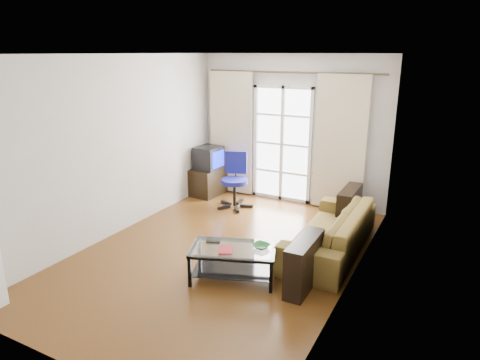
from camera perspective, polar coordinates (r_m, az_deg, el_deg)
name	(u,v)px	position (r m, az deg, el deg)	size (l,w,h in m)	color
floor	(221,253)	(6.13, -2.61, -9.67)	(5.20, 5.20, 0.00)	brown
ceiling	(218,54)	(5.49, -2.99, 16.45)	(5.20, 5.20, 0.00)	white
wall_back	(291,130)	(7.96, 6.85, 6.67)	(3.60, 0.02, 2.70)	beige
wall_front	(55,229)	(3.78, -23.40, -6.04)	(3.60, 0.02, 2.70)	beige
wall_left	(117,147)	(6.74, -16.11, 4.30)	(0.02, 5.20, 2.70)	beige
wall_right	(356,178)	(5.02, 15.20, 0.23)	(0.02, 5.20, 2.70)	beige
french_door	(282,144)	(8.02, 5.64, 4.77)	(1.16, 0.06, 2.15)	white
curtain_rod	(291,72)	(7.75, 6.85, 14.07)	(0.04, 0.04, 3.30)	#4C3F2D
curtain_left	(231,133)	(8.38, -1.19, 6.24)	(0.90, 0.07, 2.35)	beige
curtain_right	(340,144)	(7.59, 13.19, 4.70)	(0.90, 0.07, 2.35)	beige
radiator	(329,190)	(7.87, 11.76, -1.36)	(0.64, 0.12, 0.64)	gray
sofa	(330,230)	(6.18, 11.93, -6.60)	(0.86, 2.16, 0.63)	brown
coffee_table	(233,259)	(5.37, -0.92, -10.46)	(1.18, 0.91, 0.42)	silver
bowl	(261,246)	(5.29, 2.86, -8.80)	(0.25, 0.25, 0.05)	green
book	(219,250)	(5.23, -2.83, -9.31)	(0.25, 0.28, 0.02)	#953112
remote	(213,242)	(5.44, -3.61, -8.25)	(0.18, 0.05, 0.02)	black
tv_stand	(209,181)	(8.49, -4.19, -0.16)	(0.48, 0.72, 0.53)	black
crt_tv	(208,158)	(8.34, -4.32, 2.99)	(0.51, 0.51, 0.44)	black
task_chair	(235,191)	(7.77, -0.70, -1.50)	(0.87, 0.87, 0.99)	black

